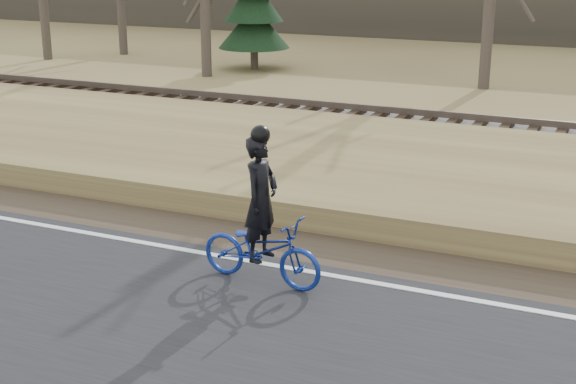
% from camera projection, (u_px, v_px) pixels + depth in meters
% --- Properties ---
extents(shoulder, '(120.00, 1.60, 0.04)m').
position_uv_depth(shoulder, '(30.00, 202.00, 14.51)').
color(shoulder, '#473A2B').
rests_on(shoulder, ground).
extents(embankment, '(120.00, 5.00, 0.44)m').
position_uv_depth(embankment, '(126.00, 152.00, 17.06)').
color(embankment, '#94874B').
rests_on(embankment, ground).
extents(ballast, '(120.00, 3.00, 0.45)m').
position_uv_depth(ballast, '(213.00, 118.00, 20.37)').
color(ballast, slate).
rests_on(ballast, ground).
extents(railroad, '(120.00, 2.40, 0.29)m').
position_uv_depth(railroad, '(212.00, 106.00, 20.28)').
color(railroad, black).
rests_on(railroad, ballast).
extents(cyclist, '(1.85, 0.77, 2.20)m').
position_uv_depth(cyclist, '(261.00, 234.00, 10.80)').
color(cyclist, navy).
rests_on(cyclist, road).
extents(conifer, '(2.60, 2.60, 5.15)m').
position_uv_depth(conifer, '(254.00, 1.00, 28.74)').
color(conifer, '#4B4137').
rests_on(conifer, ground).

